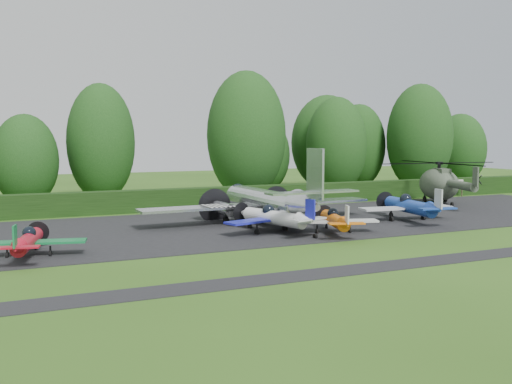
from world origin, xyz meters
name	(u,v)px	position (x,y,z in m)	size (l,w,h in m)	color
ground	(333,246)	(0.00, 0.00, 0.00)	(160.00, 160.00, 0.00)	#2A4D15
apron	(265,224)	(0.00, 10.00, 0.00)	(70.00, 18.00, 0.01)	black
taxiway_verge	(393,266)	(0.00, -6.00, 0.00)	(70.00, 2.00, 0.00)	black
hedgerow	(216,208)	(0.00, 21.00, 0.00)	(90.00, 1.60, 2.00)	black
transport_plane	(266,202)	(0.00, 9.70, 1.74)	(19.46, 14.92, 6.24)	silver
light_plane_red	(27,241)	(-17.47, 3.80, 0.99)	(6.19, 6.51, 2.38)	#A40F20
light_plane_white	(274,217)	(-1.31, 5.67, 1.15)	(7.17, 7.54, 2.75)	silver
light_plane_orange	(334,220)	(2.37, 3.61, 1.01)	(6.34, 6.67, 2.44)	orange
light_plane_blue	(410,206)	(11.04, 6.24, 1.25)	(7.83, 8.24, 3.01)	#193A96
helicopter	(439,181)	(22.06, 15.14, 2.29)	(13.22, 15.48, 4.26)	#394635
sign_board	(449,185)	(27.90, 20.10, 1.31)	(3.46, 0.13, 1.94)	#3F3326
tree_3	(264,155)	(10.90, 33.44, 4.56)	(6.28, 6.28, 9.14)	black
tree_4	(336,146)	(17.88, 28.13, 5.76)	(7.21, 7.21, 11.54)	black
tree_5	(246,135)	(5.81, 27.13, 6.95)	(8.58, 8.58, 13.92)	black
tree_6	(101,142)	(-8.90, 31.82, 6.20)	(7.07, 7.07, 12.43)	black
tree_7	(460,150)	(40.45, 31.64, 5.02)	(7.28, 7.28, 10.06)	black
tree_8	(419,137)	(30.22, 28.04, 6.75)	(8.28, 8.28, 13.52)	black
tree_9	(359,146)	(25.14, 34.09, 5.57)	(7.11, 7.11, 11.16)	black
tree_10	(26,161)	(-16.43, 29.65, 4.49)	(6.21, 6.21, 9.01)	black
tree_11	(326,143)	(19.60, 33.20, 6.06)	(9.04, 9.04, 12.14)	black
tree_12	(338,151)	(21.62, 33.61, 5.03)	(7.07, 7.07, 10.08)	black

